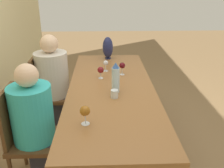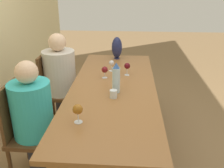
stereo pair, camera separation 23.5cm
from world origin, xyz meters
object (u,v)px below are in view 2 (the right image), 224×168
(chair_near, at_px, (27,129))
(person_near, at_px, (35,118))
(water_bottle, at_px, (116,78))
(wine_glass_2, at_px, (112,63))
(wine_glass_0, at_px, (105,70))
(person_far, at_px, (61,78))
(chair_far, at_px, (55,88))
(water_tumbler, at_px, (113,94))
(wine_glass_1, at_px, (127,66))
(wine_glass_3, at_px, (78,110))
(vase, at_px, (117,48))

(chair_near, height_order, person_near, person_near)
(water_bottle, height_order, person_near, person_near)
(wine_glass_2, xyz_separation_m, person_near, (-0.88, 0.64, -0.26))
(wine_glass_0, xyz_separation_m, person_far, (0.30, 0.58, -0.24))
(wine_glass_2, distance_m, chair_far, 0.82)
(water_tumbler, height_order, wine_glass_2, wine_glass_2)
(person_far, bearing_deg, water_tumbler, -138.36)
(chair_near, distance_m, chair_far, 0.95)
(wine_glass_1, distance_m, wine_glass_3, 1.10)
(wine_glass_2, relative_size, person_near, 0.11)
(water_bottle, relative_size, water_tumbler, 3.94)
(chair_near, bearing_deg, water_tumbler, -79.21)
(water_bottle, distance_m, person_near, 0.84)
(person_near, bearing_deg, chair_near, 90.00)
(person_near, bearing_deg, wine_glass_3, -121.90)
(water_bottle, distance_m, chair_near, 0.96)
(water_tumbler, xyz_separation_m, wine_glass_2, (0.73, 0.07, 0.06))
(wine_glass_0, bearing_deg, water_tumbler, -165.40)
(chair_near, bearing_deg, person_near, -90.00)
(wine_glass_0, relative_size, person_far, 0.11)
(vase, distance_m, wine_glass_1, 0.65)
(wine_glass_0, bearing_deg, person_far, 62.46)
(wine_glass_3, distance_m, chair_far, 1.42)
(wine_glass_3, bearing_deg, person_near, 58.10)
(vase, distance_m, wine_glass_2, 0.50)
(vase, xyz_separation_m, person_near, (-1.38, 0.68, -0.32))
(water_bottle, xyz_separation_m, wine_glass_3, (-0.57, 0.26, -0.04))
(water_bottle, relative_size, chair_near, 0.32)
(water_tumbler, xyz_separation_m, chair_far, (0.80, 0.80, -0.32))
(chair_far, relative_size, person_near, 0.81)
(water_tumbler, relative_size, person_near, 0.07)
(water_bottle, distance_m, wine_glass_1, 0.48)
(water_tumbler, relative_size, wine_glass_0, 0.58)
(person_far, bearing_deg, wine_glass_3, -159.29)
(wine_glass_1, distance_m, person_near, 1.15)
(wine_glass_0, relative_size, chair_far, 0.14)
(water_bottle, relative_size, wine_glass_3, 1.98)
(water_tumbler, bearing_deg, vase, 1.63)
(water_bottle, relative_size, wine_glass_2, 2.28)
(wine_glass_2, distance_m, wine_glass_3, 1.19)
(water_tumbler, bearing_deg, wine_glass_3, 151.73)
(vase, relative_size, person_far, 0.25)
(water_tumbler, xyz_separation_m, wine_glass_3, (-0.45, 0.24, 0.07))
(water_tumbler, height_order, person_near, person_near)
(water_tumbler, xyz_separation_m, person_near, (-0.15, 0.71, -0.20))
(wine_glass_0, bearing_deg, wine_glass_2, -14.04)
(water_bottle, relative_size, person_far, 0.25)
(vase, height_order, wine_glass_3, vase)
(vase, bearing_deg, chair_near, 150.95)
(wine_glass_1, xyz_separation_m, person_near, (-0.75, 0.83, -0.27))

